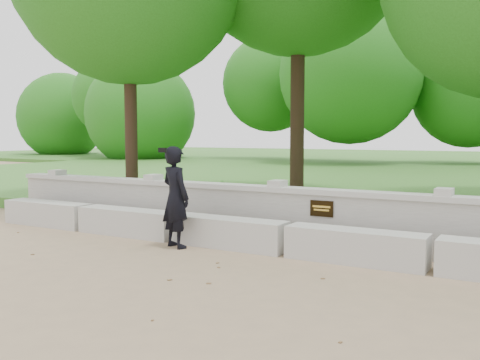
% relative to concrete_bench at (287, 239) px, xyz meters
% --- Properties ---
extents(ground, '(80.00, 80.00, 0.00)m').
position_rel_concrete_bench_xyz_m(ground, '(-0.00, -1.90, -0.22)').
color(ground, '#987D5D').
rests_on(ground, ground).
extents(lawn, '(40.00, 22.00, 0.25)m').
position_rel_concrete_bench_xyz_m(lawn, '(-0.00, 12.10, -0.10)').
color(lawn, '#2A591F').
rests_on(lawn, ground).
extents(concrete_bench, '(11.90, 0.45, 0.45)m').
position_rel_concrete_bench_xyz_m(concrete_bench, '(0.00, 0.00, 0.00)').
color(concrete_bench, beige).
rests_on(concrete_bench, ground).
extents(parapet_wall, '(12.50, 0.35, 0.90)m').
position_rel_concrete_bench_xyz_m(parapet_wall, '(0.00, 0.70, 0.24)').
color(parapet_wall, '#B8B5AE').
rests_on(parapet_wall, ground).
extents(man_main, '(0.66, 0.61, 1.55)m').
position_rel_concrete_bench_xyz_m(man_main, '(-1.69, -0.39, 0.55)').
color(man_main, black).
rests_on(man_main, ground).
extents(shrub_a, '(0.35, 0.40, 0.63)m').
position_rel_concrete_bench_xyz_m(shrub_a, '(-1.92, 1.40, 0.34)').
color(shrub_a, '#346F25').
rests_on(shrub_a, lawn).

